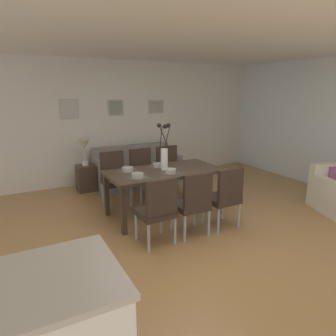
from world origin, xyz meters
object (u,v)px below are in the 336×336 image
Objects in this scene: bowl_near_right at (128,169)px; table_lamp at (84,147)px; dining_chair_far_right at (143,171)px; framed_picture_center at (116,108)px; framed_picture_right at (156,107)px; bowl_far_left at (170,170)px; framed_picture_left at (69,109)px; dining_chair_mid_right at (169,168)px; sofa at (137,171)px; bowl_far_right at (159,165)px; dining_chair_mid_left at (225,195)px; bowl_near_left at (138,175)px; side_table at (86,178)px; dining_chair_far_left at (193,201)px; centerpiece_vase at (164,152)px; dining_chair_near_left at (158,208)px; dining_chair_near_right at (115,175)px; dining_table at (164,175)px.

bowl_near_right is 0.33× the size of table_lamp.
dining_chair_far_right is 2.66× the size of framed_picture_center.
bowl_far_left is at bearing -111.67° from framed_picture_right.
framed_picture_left is (-0.14, 0.44, 0.71)m from table_lamp.
dining_chair_mid_right is 2.32m from framed_picture_left.
sofa is (0.22, 0.87, -0.23)m from dining_chair_far_right.
bowl_far_right is at bearing -115.45° from framed_picture_right.
framed_picture_center reaches higher than bowl_far_left.
dining_chair_mid_left is at bearing -64.36° from framed_picture_left.
bowl_near_right is 1.00× the size of bowl_far_right.
dining_chair_mid_right is at bearing 44.24° from bowl_near_left.
framed_picture_center is (-0.02, 1.36, 1.09)m from dining_chair_far_right.
table_lamp is (-0.85, 0.92, 0.38)m from dining_chair_far_right.
dining_chair_mid_left reaches higher than side_table.
dining_chair_far_left is 1.00× the size of dining_chair_mid_right.
centerpiece_vase reaches higher than dining_chair_mid_left.
framed_picture_center reaches higher than dining_chair_mid_left.
dining_chair_mid_left is 1.80× the size of table_lamp.
dining_chair_mid_right is (0.04, 1.74, 0.00)m from dining_chair_mid_left.
centerpiece_vase reaches higher than dining_chair_far_left.
bowl_far_right is (0.55, 1.07, 0.27)m from dining_chair_near_left.
dining_chair_near_right is 1.85m from framed_picture_center.
dining_chair_near_right is at bearing -73.01° from framed_picture_left.
framed_picture_center is (-0.52, 3.11, 1.09)m from dining_chair_mid_left.
side_table is (-0.29, 2.00, -0.52)m from bowl_near_left.
centerpiece_vase is 1.85× the size of framed_picture_left.
table_lamp is at bearing 132.78° from dining_chair_far_right.
bowl_far_left is 1.00× the size of bowl_far_right.
table_lamp reaches higher than dining_chair_near_left.
bowl_near_left is (-0.54, -0.20, 0.12)m from dining_table.
dining_chair_near_left is (-0.55, -0.87, -0.15)m from dining_table.
dining_chair_mid_left is 5.41× the size of bowl_near_right.
dining_chair_near_left is at bearing -106.83° from sofa.
dining_chair_near_left is 1.72m from dining_chair_near_right.
sofa is (-0.32, 0.88, -0.23)m from dining_chair_mid_right.
framed_picture_left reaches higher than bowl_near_right.
side_table is (-1.07, 0.04, -0.02)m from sofa.
dining_chair_near_left is 5.41× the size of bowl_far_left.
dining_chair_mid_left reaches higher than bowl_far_right.
dining_chair_mid_left is 3.33m from framed_picture_right.
table_lamp reaches higher than bowl_near_left.
bowl_near_right is at bearing -129.55° from dining_chair_far_right.
bowl_near_right is (-0.54, 0.20, -0.24)m from centerpiece_vase.
dining_chair_far_left is at bearing -90.68° from bowl_far_right.
dining_chair_far_right reaches higher than bowl_far_left.
dining_chair_near_left is 3.32m from framed_picture_left.
dining_chair_far_left is 1.83m from dining_chair_mid_right.
dining_chair_far_left is at bearing -91.10° from bowl_far_left.
bowl_near_left is 0.49× the size of framed_picture_center.
dining_chair_near_right is 1.00× the size of dining_chair_mid_left.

